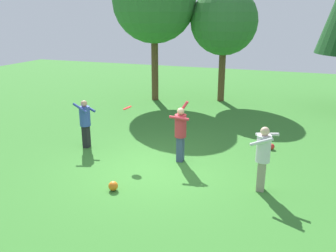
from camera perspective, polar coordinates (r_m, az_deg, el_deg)
The scene contains 9 objects.
ground_plane at distance 10.13m, azimuth -2.40°, elevation -6.82°, with size 40.00×40.00×0.00m, color #387A2D.
person_thrower at distance 10.31m, azimuth 2.01°, elevation -0.63°, with size 0.57×0.52×1.79m.
person_catcher at distance 11.73m, azimuth -13.07°, elevation 0.94°, with size 0.59×0.54×1.56m.
person_bystander at distance 8.87m, azimuth 14.91°, elevation -4.27°, with size 0.65×0.59×1.63m.
frisbee at distance 10.62m, azimuth -6.51°, elevation 2.89°, with size 0.30×0.31×0.12m.
ball_orange at distance 9.01m, azimuth -8.73°, elevation -9.42°, with size 0.24×0.24×0.24m, color orange.
ball_red at distance 11.95m, azimuth 16.17°, elevation -3.17°, with size 0.19×0.19×0.19m, color red.
tree_left at distance 17.79m, azimuth -2.22°, elevation 19.24°, with size 3.93×3.93×6.72m.
tree_center at distance 17.74m, azimuth 8.92°, elevation 16.10°, with size 3.18×3.18×5.43m.
Camera 1 is at (3.57, -8.52, 4.15)m, focal length 38.26 mm.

